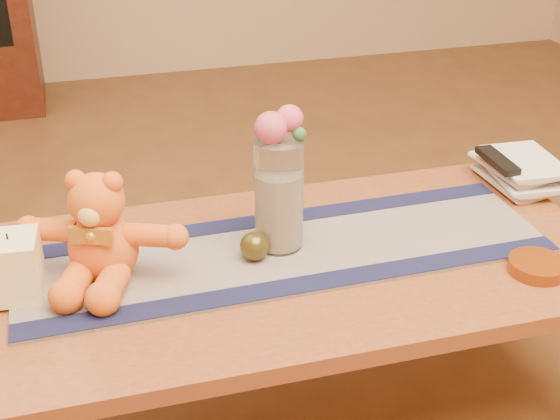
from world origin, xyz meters
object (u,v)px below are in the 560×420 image
object	(u,v)px
pillar_candle	(13,267)
bronze_ball	(254,246)
teddy_bear	(101,227)
glass_vase	(279,194)
book_bottom	(492,184)
amber_dish	(537,266)
tv_remote	(497,160)

from	to	relation	value
pillar_candle	bronze_ball	world-z (taller)	pillar_candle
teddy_bear	glass_vase	distance (m)	0.39
glass_vase	book_bottom	world-z (taller)	glass_vase
book_bottom	amber_dish	bearing A→B (deg)	-108.05
bronze_ball	tv_remote	distance (m)	0.72
teddy_bear	bronze_ball	size ratio (longest dim) A/B	5.20
teddy_bear	glass_vase	bearing A→B (deg)	24.34
glass_vase	book_bottom	size ratio (longest dim) A/B	1.17
tv_remote	book_bottom	bearing A→B (deg)	90.00
pillar_candle	tv_remote	size ratio (longest dim) A/B	0.82
pillar_candle	amber_dish	distance (m)	1.11
pillar_candle	glass_vase	xyz separation A→B (m)	(0.57, 0.05, 0.06)
book_bottom	tv_remote	world-z (taller)	tv_remote
teddy_bear	glass_vase	size ratio (longest dim) A/B	1.32
glass_vase	amber_dish	bearing A→B (deg)	-25.94
teddy_bear	pillar_candle	bearing A→B (deg)	-149.48
pillar_candle	book_bottom	distance (m)	1.21
teddy_bear	tv_remote	bearing A→B (deg)	30.04
bronze_ball	amber_dish	bearing A→B (deg)	-19.32
pillar_candle	book_bottom	world-z (taller)	pillar_candle
teddy_bear	amber_dish	world-z (taller)	teddy_bear
teddy_bear	amber_dish	bearing A→B (deg)	7.38
book_bottom	pillar_candle	bearing A→B (deg)	-173.64
pillar_candle	amber_dish	size ratio (longest dim) A/B	1.05
bronze_ball	book_bottom	xyz separation A→B (m)	(0.69, 0.19, -0.03)
bronze_ball	book_bottom	size ratio (longest dim) A/B	0.30
teddy_bear	glass_vase	world-z (taller)	glass_vase
book_bottom	tv_remote	xyz separation A→B (m)	(-0.00, -0.01, 0.07)
bronze_ball	amber_dish	world-z (taller)	bronze_ball
bronze_ball	amber_dish	distance (m)	0.62
bronze_ball	amber_dish	size ratio (longest dim) A/B	0.53
book_bottom	amber_dish	world-z (taller)	amber_dish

